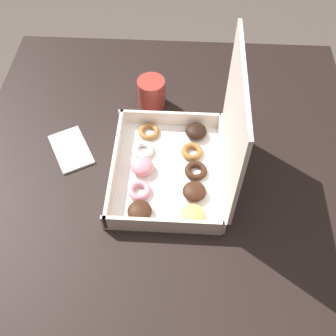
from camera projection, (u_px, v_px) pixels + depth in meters
ground_plane at (166, 291)px, 1.53m from camera, size 8.00×8.00×0.00m
dining_table at (165, 208)px, 1.01m from camera, size 1.12×0.98×0.74m
donut_box at (187, 158)px, 0.90m from camera, size 0.32×0.27×0.32m
coffee_mug at (151, 92)px, 1.06m from camera, size 0.07×0.07×0.08m
paper_napkin at (71, 149)px, 0.99m from camera, size 0.16×0.14×0.01m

